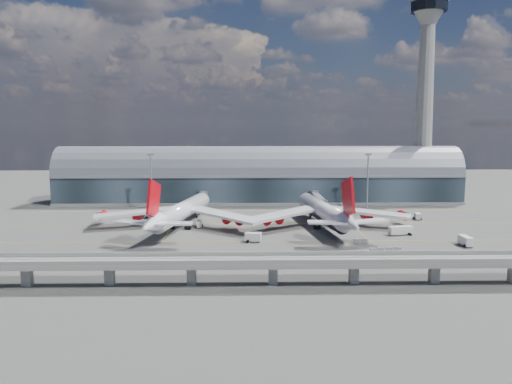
{
  "coord_description": "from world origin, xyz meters",
  "views": [
    {
      "loc": [
        -6.69,
        -173.62,
        39.2
      ],
      "look_at": [
        -2.8,
        10.0,
        14.0
      ],
      "focal_mm": 35.0,
      "sensor_mm": 36.0,
      "label": 1
    }
  ],
  "objects_px": {
    "floodlight_mast_right": "(368,179)",
    "cargo_train_1": "(385,250)",
    "service_truck_4": "(418,216)",
    "service_truck_0": "(199,224)",
    "service_truck_1": "(253,237)",
    "cargo_train_0": "(243,261)",
    "cargo_train_2": "(360,241)",
    "airliner_left": "(181,212)",
    "service_truck_5": "(150,215)",
    "airliner_right": "(324,212)",
    "control_tower": "(425,99)",
    "service_truck_2": "(401,230)",
    "floodlight_mast_left": "(151,180)",
    "service_truck_3": "(466,241)"
  },
  "relations": [
    {
      "from": "floodlight_mast_left",
      "to": "cargo_train_2",
      "type": "height_order",
      "value": "floodlight_mast_left"
    },
    {
      "from": "service_truck_3",
      "to": "service_truck_4",
      "type": "relative_size",
      "value": 1.4
    },
    {
      "from": "service_truck_0",
      "to": "cargo_train_2",
      "type": "distance_m",
      "value": 62.18
    },
    {
      "from": "service_truck_2",
      "to": "cargo_train_2",
      "type": "bearing_deg",
      "value": 114.57
    },
    {
      "from": "service_truck_2",
      "to": "control_tower",
      "type": "bearing_deg",
      "value": -35.29
    },
    {
      "from": "service_truck_1",
      "to": "cargo_train_2",
      "type": "relative_size",
      "value": 1.13
    },
    {
      "from": "floodlight_mast_right",
      "to": "service_truck_2",
      "type": "distance_m",
      "value": 57.54
    },
    {
      "from": "service_truck_0",
      "to": "service_truck_5",
      "type": "bearing_deg",
      "value": 134.36
    },
    {
      "from": "airliner_right",
      "to": "service_truck_1",
      "type": "height_order",
      "value": "airliner_right"
    },
    {
      "from": "service_truck_4",
      "to": "service_truck_0",
      "type": "bearing_deg",
      "value": -162.04
    },
    {
      "from": "floodlight_mast_left",
      "to": "service_truck_1",
      "type": "relative_size",
      "value": 4.55
    },
    {
      "from": "service_truck_1",
      "to": "cargo_train_2",
      "type": "distance_m",
      "value": 35.38
    },
    {
      "from": "floodlight_mast_left",
      "to": "cargo_train_1",
      "type": "xyz_separation_m",
      "value": [
        85.78,
        -81.61,
        -12.7
      ]
    },
    {
      "from": "floodlight_mast_right",
      "to": "service_truck_4",
      "type": "height_order",
      "value": "floodlight_mast_right"
    },
    {
      "from": "service_truck_1",
      "to": "cargo_train_0",
      "type": "bearing_deg",
      "value": -177.11
    },
    {
      "from": "service_truck_1",
      "to": "service_truck_5",
      "type": "height_order",
      "value": "service_truck_1"
    },
    {
      "from": "service_truck_4",
      "to": "service_truck_2",
      "type": "bearing_deg",
      "value": -109.66
    },
    {
      "from": "floodlight_mast_left",
      "to": "cargo_train_2",
      "type": "xyz_separation_m",
      "value": [
        81.0,
        -69.18,
        -12.77
      ]
    },
    {
      "from": "airliner_right",
      "to": "service_truck_5",
      "type": "relative_size",
      "value": 11.84
    },
    {
      "from": "airliner_right",
      "to": "service_truck_1",
      "type": "distance_m",
      "value": 35.69
    },
    {
      "from": "floodlight_mast_left",
      "to": "service_truck_0",
      "type": "distance_m",
      "value": 49.9
    },
    {
      "from": "airliner_left",
      "to": "service_truck_5",
      "type": "relative_size",
      "value": 11.95
    },
    {
      "from": "floodlight_mast_right",
      "to": "service_truck_3",
      "type": "height_order",
      "value": "floodlight_mast_right"
    },
    {
      "from": "floodlight_mast_right",
      "to": "cargo_train_1",
      "type": "bearing_deg",
      "value": -99.89
    },
    {
      "from": "airliner_left",
      "to": "service_truck_3",
      "type": "bearing_deg",
      "value": -6.06
    },
    {
      "from": "service_truck_0",
      "to": "service_truck_3",
      "type": "bearing_deg",
      "value": -25.4
    },
    {
      "from": "service_truck_1",
      "to": "service_truck_2",
      "type": "bearing_deg",
      "value": -70.29
    },
    {
      "from": "service_truck_0",
      "to": "service_truck_1",
      "type": "bearing_deg",
      "value": -56.41
    },
    {
      "from": "service_truck_4",
      "to": "cargo_train_0",
      "type": "relative_size",
      "value": 0.48
    },
    {
      "from": "airliner_right",
      "to": "control_tower",
      "type": "bearing_deg",
      "value": 41.45
    },
    {
      "from": "airliner_right",
      "to": "service_truck_0",
      "type": "relative_size",
      "value": 11.71
    },
    {
      "from": "airliner_right",
      "to": "floodlight_mast_right",
      "type": "bearing_deg",
      "value": 50.56
    },
    {
      "from": "service_truck_0",
      "to": "cargo_train_0",
      "type": "bearing_deg",
      "value": -77.68
    },
    {
      "from": "service_truck_3",
      "to": "service_truck_5",
      "type": "height_order",
      "value": "service_truck_3"
    },
    {
      "from": "airliner_left",
      "to": "airliner_right",
      "type": "bearing_deg",
      "value": 11.04
    },
    {
      "from": "airliner_right",
      "to": "cargo_train_2",
      "type": "distance_m",
      "value": 27.69
    },
    {
      "from": "service_truck_4",
      "to": "airliner_right",
      "type": "bearing_deg",
      "value": -149.95
    },
    {
      "from": "cargo_train_0",
      "to": "cargo_train_2",
      "type": "relative_size",
      "value": 1.95
    },
    {
      "from": "floodlight_mast_right",
      "to": "floodlight_mast_left",
      "type": "bearing_deg",
      "value": 180.0
    },
    {
      "from": "service_truck_5",
      "to": "cargo_train_2",
      "type": "bearing_deg",
      "value": -83.88
    },
    {
      "from": "floodlight_mast_right",
      "to": "service_truck_0",
      "type": "bearing_deg",
      "value": -151.13
    },
    {
      "from": "service_truck_0",
      "to": "cargo_train_2",
      "type": "xyz_separation_m",
      "value": [
        55.45,
        -28.13,
        -0.41
      ]
    },
    {
      "from": "service_truck_0",
      "to": "cargo_train_2",
      "type": "relative_size",
      "value": 1.22
    },
    {
      "from": "floodlight_mast_left",
      "to": "cargo_train_1",
      "type": "relative_size",
      "value": 2.37
    },
    {
      "from": "service_truck_2",
      "to": "cargo_train_2",
      "type": "relative_size",
      "value": 1.78
    },
    {
      "from": "airliner_left",
      "to": "service_truck_5",
      "type": "xyz_separation_m",
      "value": [
        -15.42,
        20.53,
        -4.87
      ]
    },
    {
      "from": "floodlight_mast_right",
      "to": "airliner_left",
      "type": "relative_size",
      "value": 0.36
    },
    {
      "from": "service_truck_4",
      "to": "airliner_left",
      "type": "bearing_deg",
      "value": -161.38
    },
    {
      "from": "control_tower",
      "to": "cargo_train_1",
      "type": "height_order",
      "value": "control_tower"
    },
    {
      "from": "control_tower",
      "to": "service_truck_2",
      "type": "relative_size",
      "value": 11.56
    }
  ]
}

